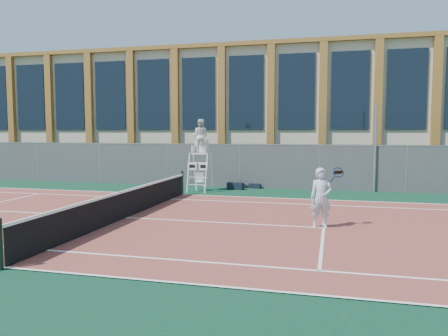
% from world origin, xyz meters
% --- Properties ---
extents(ground, '(120.00, 120.00, 0.00)m').
position_xyz_m(ground, '(0.00, 0.00, 0.00)').
color(ground, '#233814').
extents(apron, '(36.00, 20.00, 0.01)m').
position_xyz_m(apron, '(0.00, 1.00, 0.01)').
color(apron, '#0B3224').
rests_on(apron, ground).
extents(tennis_court, '(23.77, 10.97, 0.02)m').
position_xyz_m(tennis_court, '(0.00, 0.00, 0.02)').
color(tennis_court, brown).
rests_on(tennis_court, apron).
extents(tennis_net, '(0.10, 11.30, 1.10)m').
position_xyz_m(tennis_net, '(0.00, 0.00, 0.54)').
color(tennis_net, black).
rests_on(tennis_net, ground).
extents(fence, '(40.00, 0.06, 2.20)m').
position_xyz_m(fence, '(0.00, 8.80, 1.10)').
color(fence, '#595E60').
rests_on(fence, ground).
extents(hedge, '(40.00, 1.40, 2.20)m').
position_xyz_m(hedge, '(0.00, 10.00, 1.10)').
color(hedge, black).
rests_on(hedge, ground).
extents(building, '(45.00, 10.60, 8.22)m').
position_xyz_m(building, '(0.00, 17.95, 4.15)').
color(building, beige).
rests_on(building, ground).
extents(steel_pole, '(0.12, 0.12, 4.18)m').
position_xyz_m(steel_pole, '(8.55, 8.70, 2.09)').
color(steel_pole, '#9EA0A5').
rests_on(steel_pole, ground).
extents(umpire_chair, '(0.98, 1.51, 3.51)m').
position_xyz_m(umpire_chair, '(0.42, 7.05, 2.56)').
color(umpire_chair, white).
rests_on(umpire_chair, ground).
extents(plastic_chair, '(0.53, 0.53, 0.87)m').
position_xyz_m(plastic_chair, '(0.35, 7.15, 0.52)').
color(plastic_chair, silver).
rests_on(plastic_chair, apron).
extents(sports_bag_near, '(0.83, 0.41, 0.34)m').
position_xyz_m(sports_bag_near, '(1.95, 7.93, 0.18)').
color(sports_bag_near, black).
rests_on(sports_bag_near, apron).
extents(sports_bag_far, '(0.62, 0.32, 0.24)m').
position_xyz_m(sports_bag_far, '(2.82, 8.60, 0.13)').
color(sports_bag_far, black).
rests_on(sports_bag_far, apron).
extents(tennis_player, '(1.03, 0.73, 1.79)m').
position_xyz_m(tennis_player, '(6.31, 0.02, 0.93)').
color(tennis_player, '#AABECD').
rests_on(tennis_player, tennis_court).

